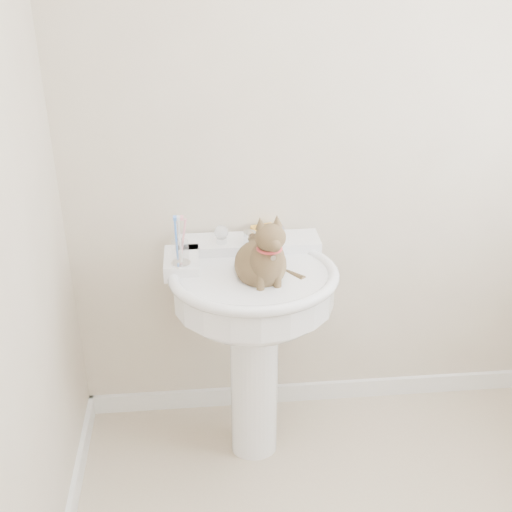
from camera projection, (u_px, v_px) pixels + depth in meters
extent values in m
cube|color=white|center=(330.00, 390.00, 2.98)|extent=(2.20, 0.02, 0.09)
cylinder|color=white|center=(254.00, 384.00, 2.56)|extent=(0.19, 0.19, 0.67)
cylinder|color=white|center=(254.00, 289.00, 2.36)|extent=(0.59, 0.59, 0.13)
ellipsoid|color=white|center=(254.00, 304.00, 2.39)|extent=(0.54, 0.47, 0.21)
torus|color=white|center=(254.00, 275.00, 2.33)|extent=(0.63, 0.63, 0.04)
cube|color=white|center=(249.00, 246.00, 2.51)|extent=(0.55, 0.15, 0.06)
cube|color=white|center=(182.00, 263.00, 2.38)|extent=(0.13, 0.20, 0.06)
cylinder|color=silver|center=(250.00, 238.00, 2.45)|extent=(0.05, 0.05, 0.05)
cylinder|color=silver|center=(251.00, 236.00, 2.39)|extent=(0.04, 0.04, 0.14)
sphere|color=white|center=(221.00, 232.00, 2.45)|extent=(0.06, 0.06, 0.06)
sphere|color=white|center=(278.00, 230.00, 2.47)|extent=(0.06, 0.06, 0.06)
cube|color=gold|center=(263.00, 230.00, 2.54)|extent=(0.10, 0.08, 0.03)
cylinder|color=silver|center=(181.00, 263.00, 2.31)|extent=(0.07, 0.07, 0.01)
cylinder|color=white|center=(180.00, 252.00, 2.29)|extent=(0.06, 0.06, 0.09)
cylinder|color=#4580E9|center=(176.00, 240.00, 2.26)|extent=(0.01, 0.01, 0.17)
cylinder|color=silver|center=(180.00, 239.00, 2.26)|extent=(0.01, 0.01, 0.17)
cylinder|color=pink|center=(183.00, 239.00, 2.26)|extent=(0.01, 0.01, 0.17)
ellipsoid|color=brown|center=(262.00, 264.00, 2.30)|extent=(0.19, 0.22, 0.17)
ellipsoid|color=brown|center=(264.00, 260.00, 2.21)|extent=(0.12, 0.11, 0.15)
ellipsoid|color=brown|center=(265.00, 238.00, 2.14)|extent=(0.11, 0.10, 0.10)
cone|color=brown|center=(256.00, 223.00, 2.13)|extent=(0.04, 0.04, 0.04)
cone|color=brown|center=(273.00, 222.00, 2.13)|extent=(0.04, 0.04, 0.04)
cylinder|color=brown|center=(288.00, 275.00, 2.35)|extent=(0.03, 0.03, 0.20)
torus|color=maroon|center=(265.00, 249.00, 2.17)|extent=(0.09, 0.09, 0.01)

